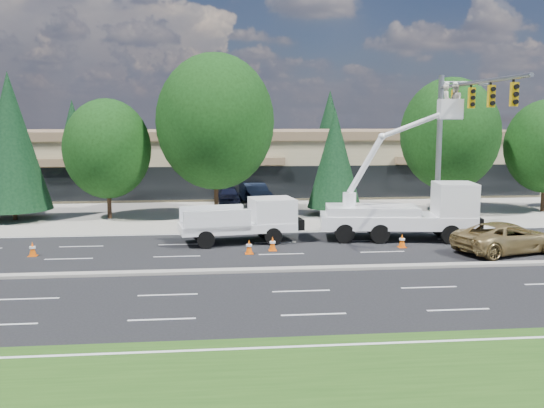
{
  "coord_description": "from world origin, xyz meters",
  "views": [
    {
      "loc": [
        -3.36,
        -25.22,
        6.44
      ],
      "look_at": [
        -0.42,
        3.62,
        2.4
      ],
      "focal_mm": 40.0,
      "sensor_mm": 36.0,
      "label": 1
    }
  ],
  "objects": [
    {
      "name": "parked_car_west",
      "position": [
        -2.0,
        21.0,
        0.7
      ],
      "size": [
        1.73,
        4.16,
        1.41
      ],
      "primitive_type": "imported",
      "rotation": [
        0.0,
        0.0,
        0.02
      ],
      "color": "black",
      "rests_on": "ground"
    },
    {
      "name": "minivan",
      "position": [
        10.97,
        2.44,
        0.75
      ],
      "size": [
        5.91,
        3.99,
        1.5
      ],
      "primitive_type": "imported",
      "rotation": [
        0.0,
        0.0,
        1.87
      ],
      "color": "#A3884F",
      "rests_on": "ground"
    },
    {
      "name": "bucket_truck",
      "position": [
        7.39,
        6.08,
        1.83
      ],
      "size": [
        8.43,
        3.61,
        8.4
      ],
      "rotation": [
        0.0,
        0.0,
        -0.15
      ],
      "color": "white",
      "rests_on": "ground"
    },
    {
      "name": "signal_mast",
      "position": [
        10.03,
        7.04,
        6.06
      ],
      "size": [
        2.76,
        10.16,
        9.0
      ],
      "color": "gray",
      "rests_on": "ground"
    },
    {
      "name": "tree_back_d",
      "position": [
        22.0,
        42.0,
        4.91
      ],
      "size": [
        4.65,
        4.65,
        9.16
      ],
      "color": "#332114",
      "rests_on": "ground"
    },
    {
      "name": "traffic_cone_a",
      "position": [
        -11.84,
        4.01,
        0.34
      ],
      "size": [
        0.4,
        0.4,
        0.7
      ],
      "color": "#ED5707",
      "rests_on": "ground"
    },
    {
      "name": "road_median",
      "position": [
        0.0,
        0.0,
        0.06
      ],
      "size": [
        120.0,
        0.55,
        0.12
      ],
      "primitive_type": "cube",
      "color": "gray",
      "rests_on": "ground"
    },
    {
      "name": "tree_back_b",
      "position": [
        -4.0,
        42.0,
        5.99
      ],
      "size": [
        5.66,
        5.66,
        11.16
      ],
      "color": "#332114",
      "rests_on": "ground"
    },
    {
      "name": "traffic_cone_d",
      "position": [
        6.29,
        4.17,
        0.34
      ],
      "size": [
        0.4,
        0.4,
        0.7
      ],
      "color": "#ED5707",
      "rests_on": "ground"
    },
    {
      "name": "tree_back_a",
      "position": [
        -18.0,
        42.0,
        4.6
      ],
      "size": [
        4.35,
        4.35,
        8.58
      ],
      "color": "#332114",
      "rests_on": "ground"
    },
    {
      "name": "utility_pickup",
      "position": [
        -1.56,
        6.27,
        0.95
      ],
      "size": [
        6.3,
        3.12,
        2.31
      ],
      "rotation": [
        0.0,
        0.0,
        0.16
      ],
      "color": "white",
      "rests_on": "ground"
    },
    {
      "name": "traffic_cone_b",
      "position": [
        -1.55,
        3.46,
        0.34
      ],
      "size": [
        0.4,
        0.4,
        0.7
      ],
      "color": "#ED5707",
      "rests_on": "ground"
    },
    {
      "name": "tree_back_c",
      "position": [
        10.0,
        42.0,
        5.21
      ],
      "size": [
        4.93,
        4.93,
        9.71
      ],
      "color": "#332114",
      "rests_on": "ground"
    },
    {
      "name": "parked_car_east",
      "position": [
        0.0,
        21.0,
        0.81
      ],
      "size": [
        2.62,
        5.13,
        1.61
      ],
      "primitive_type": "imported",
      "rotation": [
        0.0,
        0.0,
        0.19
      ],
      "color": "black",
      "rests_on": "ground"
    },
    {
      "name": "tree_front_f",
      "position": [
        13.0,
        15.0,
        5.46
      ],
      "size": [
        6.73,
        6.73,
        9.33
      ],
      "color": "#332114",
      "rests_on": "ground"
    },
    {
      "name": "concrete_apron",
      "position": [
        0.0,
        20.0,
        0.01
      ],
      "size": [
        140.0,
        22.0,
        0.01
      ],
      "primitive_type": "cube",
      "color": "gray",
      "rests_on": "ground"
    },
    {
      "name": "tree_front_e",
      "position": [
        5.0,
        15.0,
        3.87
      ],
      "size": [
        3.66,
        3.66,
        7.22
      ],
      "color": "#332114",
      "rests_on": "ground"
    },
    {
      "name": "tree_front_d",
      "position": [
        -3.0,
        15.0,
        6.31
      ],
      "size": [
        7.77,
        7.77,
        10.79
      ],
      "color": "#332114",
      "rests_on": "ground"
    },
    {
      "name": "traffic_cone_c",
      "position": [
        -0.34,
        4.07,
        0.34
      ],
      "size": [
        0.4,
        0.4,
        0.7
      ],
      "color": "#ED5707",
      "rests_on": "ground"
    },
    {
      "name": "ground",
      "position": [
        0.0,
        0.0,
        0.0
      ],
      "size": [
        140.0,
        140.0,
        0.0
      ],
      "primitive_type": "plane",
      "color": "black",
      "rests_on": "ground"
    },
    {
      "name": "strip_mall",
      "position": [
        0.0,
        29.97,
        2.83
      ],
      "size": [
        50.4,
        15.4,
        5.5
      ],
      "color": "tan",
      "rests_on": "ground"
    },
    {
      "name": "tree_front_c",
      "position": [
        -10.0,
        15.0,
        4.58
      ],
      "size": [
        5.64,
        5.64,
        7.82
      ],
      "color": "#332114",
      "rests_on": "ground"
    },
    {
      "name": "tree_front_b",
      "position": [
        -16.0,
        15.0,
        5.08
      ],
      "size": [
        4.81,
        4.81,
        9.48
      ],
      "color": "#332114",
      "rests_on": "ground"
    }
  ]
}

